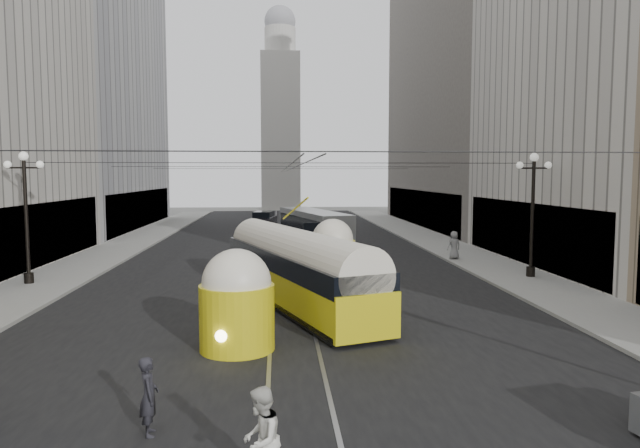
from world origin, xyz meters
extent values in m
cube|color=black|center=(0.00, 32.50, 0.00)|extent=(20.00, 85.00, 0.02)
cube|color=gray|center=(-12.00, 36.00, 0.07)|extent=(4.00, 72.00, 0.15)
cube|color=gray|center=(12.00, 36.00, 0.07)|extent=(4.00, 72.00, 0.15)
cube|color=gray|center=(-0.75, 32.50, 0.00)|extent=(0.12, 85.00, 0.04)
cube|color=gray|center=(0.75, 32.50, 0.00)|extent=(0.12, 85.00, 0.04)
cube|color=black|center=(-14.05, 24.00, 2.00)|extent=(0.10, 18.00, 3.60)
cube|color=#999999|center=(-20.00, 48.00, 14.00)|extent=(12.00, 28.00, 28.00)
cube|color=black|center=(-14.05, 48.00, 2.00)|extent=(0.10, 25.20, 3.60)
cube|color=black|center=(14.05, 22.00, 2.00)|extent=(0.10, 18.00, 3.60)
cube|color=#514C47|center=(20.00, 48.00, 16.00)|extent=(12.00, 32.00, 32.00)
cube|color=black|center=(14.05, 48.00, 2.00)|extent=(0.10, 28.80, 3.60)
cube|color=#B2AFA8|center=(0.00, 80.00, 12.00)|extent=(6.00, 6.00, 24.00)
cylinder|color=#B2AFA8|center=(0.00, 80.00, 26.00)|extent=(4.80, 4.80, 4.00)
sphere|color=gray|center=(0.00, 80.00, 28.96)|extent=(4.80, 4.80, 4.80)
cylinder|color=black|center=(-12.60, 18.00, 3.15)|extent=(0.18, 0.18, 6.00)
cylinder|color=black|center=(-12.60, 18.00, 0.40)|extent=(0.44, 0.44, 0.50)
cylinder|color=black|center=(-12.60, 18.00, 5.75)|extent=(1.60, 0.08, 0.08)
sphere|color=white|center=(-12.60, 18.00, 6.30)|extent=(0.44, 0.44, 0.44)
sphere|color=white|center=(-13.35, 18.00, 5.90)|extent=(0.36, 0.36, 0.36)
sphere|color=white|center=(-11.85, 18.00, 5.90)|extent=(0.36, 0.36, 0.36)
cylinder|color=black|center=(12.60, 18.00, 3.15)|extent=(0.18, 0.18, 6.00)
cylinder|color=black|center=(12.60, 18.00, 0.40)|extent=(0.44, 0.44, 0.50)
cylinder|color=black|center=(12.60, 18.00, 5.75)|extent=(1.60, 0.08, 0.08)
sphere|color=white|center=(12.60, 18.00, 6.30)|extent=(0.44, 0.44, 0.44)
sphere|color=white|center=(11.85, 18.00, 5.90)|extent=(0.36, 0.36, 0.36)
sphere|color=white|center=(13.35, 18.00, 5.90)|extent=(0.36, 0.36, 0.36)
cylinder|color=black|center=(0.00, 4.00, 6.00)|extent=(25.00, 0.03, 0.03)
cylinder|color=black|center=(0.00, 18.00, 6.00)|extent=(25.00, 0.03, 0.03)
cylinder|color=black|center=(0.00, 32.00, 6.00)|extent=(25.00, 0.03, 0.03)
cylinder|color=black|center=(0.00, 46.00, 6.00)|extent=(25.00, 0.03, 0.03)
cylinder|color=black|center=(0.00, 36.00, 5.80)|extent=(0.03, 72.00, 0.03)
cylinder|color=black|center=(0.40, 36.00, 5.80)|extent=(0.03, 72.00, 0.03)
cube|color=gold|center=(0.28, 12.83, 0.93)|extent=(6.32, 12.52, 1.51)
cube|color=black|center=(0.28, 12.83, 0.22)|extent=(6.20, 12.17, 0.27)
cube|color=black|center=(0.28, 12.83, 1.91)|extent=(6.28, 12.35, 0.76)
cylinder|color=silver|center=(0.28, 12.83, 2.18)|extent=(6.01, 12.25, 2.05)
cylinder|color=gold|center=(-1.76, 7.05, 1.02)|extent=(2.31, 2.31, 2.05)
sphere|color=silver|center=(-1.76, 7.05, 2.09)|extent=(2.14, 2.14, 2.14)
cylinder|color=gold|center=(2.32, 18.61, 1.02)|extent=(2.31, 2.31, 2.05)
sphere|color=silver|center=(2.32, 18.61, 2.09)|extent=(2.14, 2.14, 2.14)
sphere|color=#FFF2BF|center=(-2.14, 5.96, 0.76)|extent=(0.36, 0.36, 0.36)
cube|color=#A4A7A9|center=(2.13, 31.29, 1.41)|extent=(4.91, 11.14, 2.73)
cube|color=black|center=(2.13, 31.29, 1.86)|extent=(4.83, 10.77, 1.00)
cube|color=black|center=(2.13, 25.89, 1.73)|extent=(2.05, 0.62, 1.27)
cylinder|color=black|center=(0.99, 27.64, 0.45)|extent=(0.30, 0.91, 0.91)
cylinder|color=black|center=(3.27, 27.64, 0.45)|extent=(0.30, 0.91, 0.91)
cylinder|color=black|center=(0.99, 34.95, 0.45)|extent=(0.30, 0.91, 0.91)
cylinder|color=black|center=(3.27, 34.95, 0.45)|extent=(0.30, 0.91, 0.91)
cube|color=white|center=(3.68, 45.25, 0.48)|extent=(3.21, 4.89, 0.80)
cube|color=black|center=(3.68, 45.25, 1.05)|extent=(2.35, 2.88, 0.76)
cylinder|color=black|center=(2.84, 43.71, 0.32)|extent=(0.22, 0.64, 0.64)
cylinder|color=black|center=(4.51, 43.71, 0.32)|extent=(0.22, 0.64, 0.64)
cylinder|color=black|center=(2.84, 46.79, 0.32)|extent=(0.22, 0.64, 0.64)
cylinder|color=black|center=(4.51, 46.79, 0.32)|extent=(0.22, 0.64, 0.64)
cube|color=black|center=(-2.00, 49.45, 0.53)|extent=(2.89, 5.27, 0.88)
cube|color=black|center=(-2.00, 49.45, 1.16)|extent=(2.26, 3.02, 0.84)
cylinder|color=black|center=(-2.92, 47.76, 0.35)|extent=(0.22, 0.71, 0.71)
cylinder|color=black|center=(-1.07, 47.76, 0.35)|extent=(0.22, 0.71, 0.71)
cylinder|color=black|center=(-2.92, 51.15, 0.35)|extent=(0.22, 0.71, 0.71)
cylinder|color=black|center=(-1.07, 51.15, 0.35)|extent=(0.22, 0.71, 0.71)
imported|color=black|center=(-3.17, 1.34, 0.83)|extent=(0.52, 0.68, 1.67)
imported|color=beige|center=(-0.79, -0.95, 0.91)|extent=(0.88, 1.02, 1.82)
imported|color=gray|center=(10.50, 24.28, 1.02)|extent=(0.96, 0.72, 1.75)
camera|label=1|loc=(-0.47, -10.36, 5.42)|focal=32.00mm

